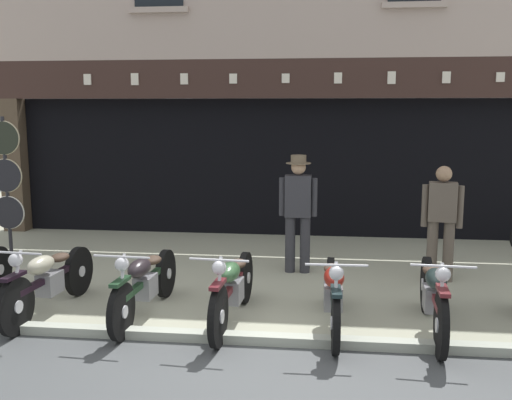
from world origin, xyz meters
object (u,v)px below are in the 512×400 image
(motorcycle_center_left, at_px, (145,282))
(advert_board_near, at_px, (392,142))
(motorcycle_center_right, at_px, (333,292))
(salesman_left, at_px, (298,207))
(motorcycle_left, at_px, (49,279))
(motorcycle_right, at_px, (434,295))
(tyre_sign_pole, at_px, (6,177))
(motorcycle_center, at_px, (232,287))
(shopkeeper_center, at_px, (442,218))

(motorcycle_center_left, relative_size, advert_board_near, 1.93)
(motorcycle_center_right, relative_size, salesman_left, 1.13)
(motorcycle_left, xyz_separation_m, motorcycle_right, (4.42, -0.09, 0.01))
(motorcycle_center_left, distance_m, tyre_sign_pole, 4.12)
(motorcycle_center_left, height_order, motorcycle_right, motorcycle_right)
(motorcycle_left, distance_m, motorcycle_center, 2.21)
(motorcycle_center, xyz_separation_m, motorcycle_center_right, (1.13, -0.04, -0.01))
(motorcycle_center, xyz_separation_m, advert_board_near, (2.25, 4.77, 1.38))
(shopkeeper_center, bearing_deg, motorcycle_left, 30.09)
(motorcycle_center, xyz_separation_m, tyre_sign_pole, (-4.16, 2.63, 0.88))
(motorcycle_right, relative_size, salesman_left, 1.15)
(shopkeeper_center, xyz_separation_m, advert_board_near, (-0.40, 2.82, 0.90))
(motorcycle_center_left, distance_m, motorcycle_center_right, 2.18)
(motorcycle_center, bearing_deg, motorcycle_center_right, -178.47)
(shopkeeper_center, bearing_deg, motorcycle_center_left, 35.52)
(advert_board_near, bearing_deg, motorcycle_center_left, -125.13)
(motorcycle_center_left, xyz_separation_m, advert_board_near, (3.30, 4.70, 1.39))
(motorcycle_left, distance_m, motorcycle_center_left, 1.16)
(shopkeeper_center, height_order, tyre_sign_pole, tyre_sign_pole)
(tyre_sign_pole, bearing_deg, salesman_left, -5.65)
(motorcycle_center_right, distance_m, shopkeeper_center, 2.56)
(motorcycle_center, bearing_deg, motorcycle_left, 2.54)
(motorcycle_center_left, xyz_separation_m, shopkeeper_center, (3.71, 1.88, 0.49))
(tyre_sign_pole, bearing_deg, motorcycle_center_right, -26.81)
(motorcycle_right, xyz_separation_m, shopkeeper_center, (0.45, 2.00, 0.48))
(shopkeeper_center, bearing_deg, tyre_sign_pole, 2.99)
(advert_board_near, bearing_deg, shopkeeper_center, -81.86)
(motorcycle_left, xyz_separation_m, salesman_left, (2.85, 2.11, 0.56))
(tyre_sign_pole, distance_m, advert_board_near, 6.78)
(motorcycle_left, bearing_deg, motorcycle_center_right, -177.00)
(motorcycle_center, xyz_separation_m, motorcycle_right, (2.21, -0.05, 0.01))
(motorcycle_center_left, bearing_deg, advert_board_near, -121.85)
(motorcycle_center, height_order, advert_board_near, advert_board_near)
(motorcycle_left, relative_size, motorcycle_center_right, 1.03)
(motorcycle_right, bearing_deg, motorcycle_center_left, 1.47)
(motorcycle_right, xyz_separation_m, tyre_sign_pole, (-6.37, 2.68, 0.88))
(motorcycle_left, distance_m, motorcycle_center_right, 3.34)
(motorcycle_center, bearing_deg, shopkeeper_center, -140.01)
(motorcycle_right, xyz_separation_m, salesman_left, (-1.57, 2.20, 0.55))
(salesman_left, xyz_separation_m, tyre_sign_pole, (-4.80, 0.47, 0.33))
(salesman_left, height_order, tyre_sign_pole, tyre_sign_pole)
(motorcycle_center_right, bearing_deg, motorcycle_left, -2.91)
(motorcycle_center_right, distance_m, salesman_left, 2.32)
(motorcycle_center_left, bearing_deg, motorcycle_center_right, -179.86)
(motorcycle_center_right, distance_m, advert_board_near, 5.14)
(motorcycle_center, bearing_deg, salesman_left, -102.85)
(motorcycle_center, relative_size, shopkeeper_center, 1.24)
(motorcycle_left, bearing_deg, tyre_sign_pole, -48.51)
(motorcycle_left, xyz_separation_m, motorcycle_center_right, (3.34, -0.09, -0.00))
(motorcycle_center, distance_m, advert_board_near, 5.46)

